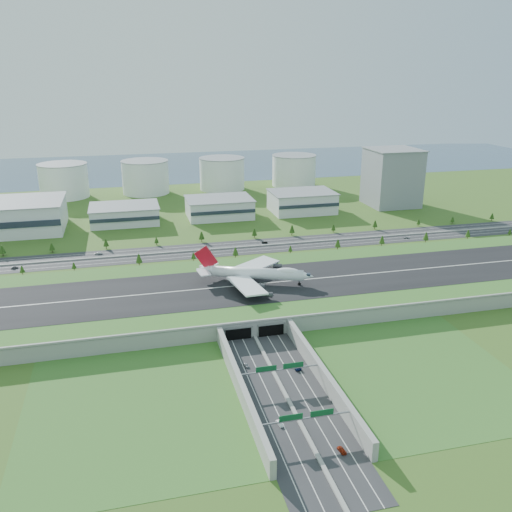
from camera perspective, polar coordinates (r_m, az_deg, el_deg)
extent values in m
plane|color=#255219|center=(321.64, -2.26, -4.54)|extent=(1200.00, 1200.00, 0.00)
cube|color=gray|center=(320.06, -2.27, -3.88)|extent=(520.00, 100.00, 8.00)
cube|color=#325D1F|center=(318.50, -2.28, -3.20)|extent=(520.00, 100.00, 0.16)
cube|color=black|center=(318.45, -2.28, -3.18)|extent=(520.00, 58.00, 0.12)
cube|color=silver|center=(318.42, -2.28, -3.17)|extent=(520.00, 0.90, 0.02)
cube|color=gray|center=(274.21, -0.17, -6.89)|extent=(520.00, 1.20, 1.20)
cube|color=#28282B|center=(227.85, 3.58, -15.29)|extent=(34.00, 120.00, 0.12)
cube|color=gray|center=(227.63, 3.58, -15.21)|extent=(1.60, 120.00, 0.90)
cube|color=gray|center=(229.81, -1.63, -13.75)|extent=(2.40, 100.00, 8.00)
cube|color=gray|center=(238.88, 7.15, -12.52)|extent=(2.40, 100.00, 8.00)
cube|color=black|center=(274.24, -1.87, -8.16)|extent=(13.00, 1.20, 6.00)
cube|color=black|center=(277.83, 1.59, -7.77)|extent=(13.00, 1.20, 6.00)
cylinder|color=gray|center=(234.07, -2.09, -13.23)|extent=(0.70, 0.70, 7.00)
cylinder|color=gray|center=(243.36, 6.90, -12.00)|extent=(0.70, 0.70, 7.00)
cube|color=gray|center=(236.09, 2.52, -11.88)|extent=(38.00, 0.50, 0.50)
cube|color=#0C4C23|center=(233.88, 1.09, -11.78)|extent=(9.00, 0.30, 2.40)
cube|color=#0C4C23|center=(236.85, 3.95, -11.40)|extent=(9.00, 0.30, 2.40)
cylinder|color=gray|center=(205.97, 0.02, -18.28)|extent=(0.70, 0.70, 7.00)
cylinder|color=gray|center=(216.47, 10.26, -16.55)|extent=(0.70, 0.70, 7.00)
cube|color=gray|center=(208.26, 5.33, -16.64)|extent=(38.00, 0.50, 0.50)
cube|color=#0C4C23|center=(205.76, 3.70, -16.61)|extent=(9.00, 0.30, 2.40)
cube|color=#0C4C23|center=(209.14, 6.97, -16.06)|extent=(9.00, 0.30, 2.40)
cube|color=#28282B|center=(409.15, -4.96, 0.64)|extent=(560.00, 36.00, 0.12)
cylinder|color=#3D2819|center=(390.11, -23.36, -1.66)|extent=(0.50, 0.50, 2.26)
cone|color=#193C10|center=(389.17, -23.42, -1.26)|extent=(3.52, 3.52, 4.53)
cylinder|color=#3D2819|center=(385.63, -18.59, -1.32)|extent=(0.50, 0.50, 2.08)
cone|color=#193C10|center=(384.76, -18.63, -0.95)|extent=(3.23, 3.23, 4.16)
cylinder|color=#3D2819|center=(383.73, -12.19, -0.76)|extent=(0.50, 0.50, 2.98)
cone|color=#193C10|center=(382.49, -12.23, -0.22)|extent=(4.63, 4.63, 5.96)
cylinder|color=#3D2819|center=(386.28, -6.59, -0.37)|extent=(0.50, 0.50, 2.27)
cone|color=#193C10|center=(385.34, -6.60, 0.04)|extent=(3.52, 3.52, 4.53)
cylinder|color=#3D2819|center=(390.80, -2.17, 0.02)|extent=(0.50, 0.50, 2.80)
cone|color=#193C10|center=(389.66, -2.18, 0.52)|extent=(4.36, 4.36, 5.61)
cylinder|color=#3D2819|center=(400.84, 3.63, 0.43)|extent=(0.50, 0.50, 2.08)
cone|color=#193C10|center=(400.01, 3.64, 0.79)|extent=(3.23, 3.23, 4.15)
cylinder|color=#3D2819|center=(413.04, 8.58, 0.87)|extent=(0.50, 0.50, 2.85)
cone|color=#193C10|center=(411.93, 8.61, 1.36)|extent=(4.43, 4.43, 5.70)
cylinder|color=#3D2819|center=(427.82, 13.10, 1.23)|extent=(0.50, 0.50, 2.91)
cone|color=#193C10|center=(426.73, 13.14, 1.70)|extent=(4.52, 4.52, 5.81)
cylinder|color=#3D2819|center=(445.67, 17.42, 1.56)|extent=(0.50, 0.50, 2.96)
cone|color=#193C10|center=(444.61, 17.46, 2.02)|extent=(4.61, 4.61, 5.93)
cylinder|color=#3D2819|center=(465.86, 21.37, 1.83)|extent=(0.50, 0.50, 2.72)
cone|color=#193C10|center=(464.93, 21.42, 2.24)|extent=(4.24, 4.24, 5.45)
cylinder|color=#3D2819|center=(489.15, 25.13, 2.07)|extent=(0.50, 0.50, 2.04)
cone|color=#193C10|center=(488.48, 25.17, 2.36)|extent=(3.18, 3.18, 4.09)
cylinder|color=#3D2819|center=(434.82, -25.09, 0.17)|extent=(0.50, 0.50, 2.90)
cone|color=#193C10|center=(433.76, -25.16, 0.64)|extent=(4.51, 4.51, 5.80)
cylinder|color=#3D2819|center=(429.13, -20.65, 0.51)|extent=(0.50, 0.50, 2.64)
cone|color=#193C10|center=(428.15, -20.70, 0.94)|extent=(4.11, 4.11, 5.28)
cylinder|color=#3D2819|center=(425.84, -15.48, 0.93)|extent=(0.50, 0.50, 2.68)
cone|color=#193C10|center=(424.83, -15.52, 1.37)|extent=(4.18, 4.18, 5.37)
cylinder|color=#3D2819|center=(426.09, -10.42, 1.29)|extent=(0.50, 0.50, 2.24)
cone|color=#193C10|center=(425.24, -10.44, 1.66)|extent=(3.48, 3.48, 4.47)
cylinder|color=#3D2819|center=(429.14, -5.74, 1.70)|extent=(0.50, 0.50, 2.98)
cone|color=#193C10|center=(428.03, -5.76, 2.18)|extent=(4.64, 4.64, 5.97)
cylinder|color=#3D2819|center=(436.83, -0.17, 2.10)|extent=(0.50, 0.50, 2.83)
cone|color=#193C10|center=(435.79, -0.17, 2.55)|extent=(4.40, 4.40, 5.65)
cylinder|color=#3D2819|center=(445.05, 3.80, 2.39)|extent=(0.50, 0.50, 3.03)
cone|color=#193C10|center=(443.96, 3.81, 2.87)|extent=(4.72, 4.72, 6.07)
cylinder|color=#3D2819|center=(457.07, 8.13, 2.64)|extent=(0.50, 0.50, 2.39)
cone|color=#193C10|center=(456.23, 8.15, 3.01)|extent=(3.72, 3.72, 4.79)
cylinder|color=#3D2819|center=(472.07, 12.39, 2.94)|extent=(0.50, 0.50, 2.79)
cone|color=#193C10|center=(471.13, 12.42, 3.35)|extent=(4.34, 4.34, 5.58)
cylinder|color=#3D2819|center=(491.34, 16.71, 3.16)|extent=(0.50, 0.50, 2.20)
cone|color=#193C10|center=(490.62, 16.74, 3.48)|extent=(3.42, 3.42, 4.40)
cylinder|color=#3D2819|center=(508.80, 19.96, 3.34)|extent=(0.50, 0.50, 2.19)
cone|color=#193C10|center=(508.11, 20.00, 3.65)|extent=(3.40, 3.40, 4.37)
cylinder|color=#3D2819|center=(531.66, 23.56, 3.55)|extent=(0.50, 0.50, 2.49)
cone|color=#193C10|center=(530.91, 23.61, 3.88)|extent=(3.87, 3.87, 4.98)
cube|color=silver|center=(494.13, -13.66, 4.29)|extent=(58.00, 42.00, 15.00)
cube|color=silver|center=(500.87, -3.89, 5.10)|extent=(58.00, 42.00, 17.00)
cube|color=silver|center=(519.97, 4.85, 5.70)|extent=(58.00, 42.00, 19.00)
cube|color=gray|center=(557.95, 14.12, 8.00)|extent=(46.00, 46.00, 55.00)
cylinder|color=white|center=(612.41, -19.57, 7.47)|extent=(50.00, 50.00, 35.00)
cylinder|color=white|center=(609.75, -11.55, 8.13)|extent=(50.00, 50.00, 35.00)
cylinder|color=white|center=(618.86, -3.59, 8.62)|extent=(50.00, 50.00, 35.00)
cylinder|color=white|center=(639.25, 4.01, 8.95)|extent=(50.00, 50.00, 35.00)
cube|color=#354D65|center=(781.95, -9.52, 9.27)|extent=(1200.00, 260.00, 0.06)
cylinder|color=white|center=(321.18, -0.10, -1.82)|extent=(55.25, 27.93, 6.53)
cone|color=white|center=(318.25, 5.36, -2.11)|extent=(10.04, 9.16, 6.53)
cone|color=white|center=(326.81, -5.41, -1.46)|extent=(11.92, 9.94, 6.53)
ellipsoid|color=white|center=(318.15, 3.36, -1.61)|extent=(14.80, 10.03, 4.01)
cube|color=white|center=(305.93, -0.97, -3.12)|extent=(18.13, 32.36, 1.61)
cube|color=white|center=(337.89, 0.01, -0.93)|extent=(32.63, 28.57, 1.61)
cylinder|color=#38383D|center=(310.44, 0.45, -3.22)|extent=(6.07, 4.86, 3.06)
cylinder|color=#38383D|center=(299.44, 1.26, -4.09)|extent=(6.07, 4.86, 3.06)
cylinder|color=#38383D|center=(333.02, 1.05, -1.65)|extent=(6.07, 4.86, 3.06)
cylinder|color=#38383D|center=(342.79, 2.29, -1.05)|extent=(6.07, 4.86, 3.06)
cube|color=white|center=(320.28, -5.52, -1.74)|extent=(7.52, 11.92, 0.61)
cube|color=white|center=(332.33, -4.97, -0.94)|extent=(12.63, 11.68, 0.61)
cube|color=red|center=(323.96, -5.28, -0.18)|extent=(13.78, 6.42, 15.29)
cylinder|color=black|center=(320.44, 4.57, -2.96)|extent=(1.94, 0.71, 1.94)
cylinder|color=black|center=(320.73, -0.91, -2.88)|extent=(1.94, 0.71, 1.94)
cylinder|color=black|center=(326.71, -0.72, -2.46)|extent=(1.94, 0.71, 1.94)
cylinder|color=black|center=(321.74, -1.98, -2.82)|extent=(1.94, 0.71, 1.94)
cylinder|color=black|center=(327.71, -1.77, -2.40)|extent=(1.94, 0.71, 1.94)
imported|color=#AFB0B4|center=(252.00, -1.03, -11.40)|extent=(2.01, 4.12, 1.36)
imported|color=white|center=(215.95, 2.51, -17.19)|extent=(2.27, 4.46, 1.40)
imported|color=#0E1C46|center=(250.85, 4.30, -11.56)|extent=(3.41, 6.32, 1.68)
imported|color=maroon|center=(205.91, 9.01, -19.51)|extent=(2.52, 5.04, 1.41)
imported|color=#515054|center=(403.80, -24.08, -1.12)|extent=(5.05, 2.94, 1.61)
imported|color=black|center=(422.94, 0.90, 1.45)|extent=(4.88, 2.43, 1.54)
imported|color=silver|center=(451.98, 15.56, 1.88)|extent=(5.16, 3.61, 1.31)
imported|color=white|center=(414.07, -16.29, 0.28)|extent=(5.87, 2.59, 1.68)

